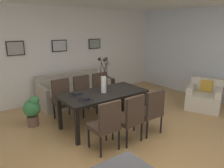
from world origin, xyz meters
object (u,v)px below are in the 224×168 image
Objects in this scene: dining_chair_far_left at (130,117)px; centerpiece_vase at (104,79)px; framed_picture_left at (15,48)px; potted_plant at (32,109)px; dining_table at (104,96)px; framed_picture_center at (59,46)px; dining_chair_near_left at (106,123)px; dining_chair_mid_left at (151,110)px; sofa at (74,93)px; side_table at (107,87)px; framed_picture_right at (95,44)px; bowl_near_right at (76,93)px; dining_chair_mid_right at (102,89)px; dining_chair_near_right at (63,97)px; dining_chair_far_right at (84,93)px; table_lamp at (107,67)px; armchair at (204,97)px; bowl_near_left at (86,98)px.

dining_chair_far_left is 1.01m from centerpiece_vase.
framed_picture_left reaches higher than potted_plant.
dining_table is 2.34m from framed_picture_center.
dining_chair_near_left and dining_chair_mid_left have the same top height.
dining_table is at bearing -94.43° from sofa.
dining_chair_mid_left is at bearing 0.77° from dining_chair_far_left.
side_table is 1.26× the size of framed_picture_right.
potted_plant is (-1.24, -1.28, -1.18)m from framed_picture_center.
framed_picture_right is at bearing 49.24° from bowl_near_right.
dining_table is at bearing -20.19° from bowl_near_right.
framed_picture_right reaches higher than side_table.
potted_plant is (-1.78, 0.03, -0.14)m from dining_chair_mid_right.
dining_chair_mid_left is at bearing -59.03° from centerpiece_vase.
framed_picture_center is at bearing 90.00° from dining_table.
framed_picture_right reaches higher than dining_chair_mid_left.
framed_picture_center is 2.14m from potted_plant.
dining_chair_near_right is at bearing -142.17° from framed_picture_right.
side_table is (1.27, 0.83, -0.25)m from dining_chair_far_right.
table_lamp is 2.55m from framed_picture_left.
armchair is at bearing -47.30° from framed_picture_center.
dining_chair_mid_left is 0.87× the size of armchair.
dining_table is 4.24× the size of framed_picture_left.
dining_chair_far_right and dining_chair_mid_right have the same top height.
bowl_near_right is (-0.52, 1.07, 0.27)m from dining_chair_far_left.
dining_chair_mid_right is 1.78m from framed_picture_right.
framed_picture_left is at bearing 114.41° from dining_chair_near_right.
framed_picture_right is at bearing 78.24° from dining_chair_mid_left.
dining_chair_near_left is at bearing -122.29° from dining_chair_mid_right.
dining_chair_near_left is at bearing -122.25° from dining_table.
framed_picture_right is at bearing 117.71° from armchair.
dining_table is 2.45× the size of centerpiece_vase.
dining_chair_far_right is at bearing -98.86° from sofa.
armchair is at bearing -36.67° from dining_chair_mid_right.
dining_chair_mid_right is 0.87× the size of armchair.
sofa is (0.68, 0.84, -0.23)m from dining_chair_near_right.
dining_chair_mid_left is at bearing -101.76° from framed_picture_right.
framed_picture_center reaches higher than potted_plant.
framed_picture_center is at bearing 89.66° from dining_chair_far_left.
bowl_near_right is 2.19m from framed_picture_left.
centerpiece_vase reaches higher than sofa.
centerpiece_vase reaches higher than armchair.
framed_picture_right is (1.15, 1.31, 1.04)m from dining_chair_far_right.
dining_chair_near_right is at bearing -65.59° from framed_picture_left.
dining_chair_mid_left is 5.41× the size of bowl_near_left.
sofa is 4.36× the size of framed_picture_center.
armchair is at bearing -9.45° from bowl_near_left.
bowl_near_right is 0.16× the size of armchair.
dining_chair_mid_left is at bearing -1.46° from dining_chair_near_left.
dining_chair_near_right reaches higher than potted_plant.
side_table is at bearing 39.31° from bowl_near_right.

